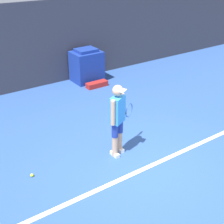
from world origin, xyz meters
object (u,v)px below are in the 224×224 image
at_px(covered_chair, 87,66).
at_px(tennis_player, 118,117).
at_px(tennis_ball, 32,175).
at_px(equipment_bag, 97,84).

bearing_deg(covered_chair, tennis_player, -112.15).
relative_size(tennis_ball, covered_chair, 0.06).
height_order(tennis_ball, covered_chair, covered_chair).
relative_size(tennis_player, tennis_ball, 23.63).
bearing_deg(tennis_player, equipment_bag, 38.00).
height_order(covered_chair, equipment_bag, covered_chair).
xyz_separation_m(tennis_player, equipment_bag, (1.68, 3.51, -0.81)).
relative_size(tennis_ball, equipment_bag, 0.09).
distance_m(tennis_ball, covered_chair, 5.30).
distance_m(tennis_ball, equipment_bag, 4.79).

